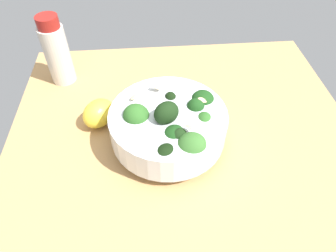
{
  "coord_description": "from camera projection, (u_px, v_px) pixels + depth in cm",
  "views": [
    {
      "loc": [
        -5.98,
        -34.41,
        41.77
      ],
      "look_at": [
        -2.98,
        1.02,
        4.0
      ],
      "focal_mm": 32.21,
      "sensor_mm": 36.0,
      "label": 1
    }
  ],
  "objects": [
    {
      "name": "bowl_of_broccoli",
      "position": [
        169.0,
        125.0,
        0.51
      ],
      "size": [
        19.91,
        20.01,
        10.3
      ],
      "color": "white",
      "rests_on": "ground_plane"
    },
    {
      "name": "bottle_tall",
      "position": [
        57.0,
        52.0,
        0.62
      ],
      "size": [
        5.12,
        5.12,
        14.81
      ],
      "color": "beige",
      "rests_on": "ground_plane"
    },
    {
      "name": "lemon_wedge",
      "position": [
        99.0,
        113.0,
        0.56
      ],
      "size": [
        8.07,
        8.25,
        5.14
      ],
      "primitive_type": "ellipsoid",
      "rotation": [
        0.0,
        0.0,
        0.87
      ],
      "color": "yellow",
      "rests_on": "ground_plane"
    },
    {
      "name": "ground_plane",
      "position": [
        184.0,
        152.0,
        0.56
      ],
      "size": [
        64.78,
        64.78,
        4.18
      ],
      "primitive_type": "cube",
      "color": "tan"
    }
  ]
}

